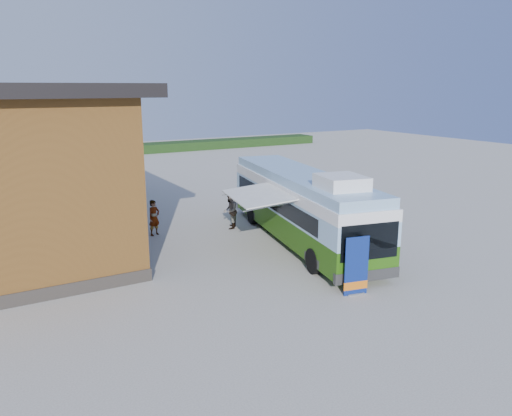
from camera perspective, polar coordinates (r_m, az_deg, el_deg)
ground at (r=22.79m, az=3.81°, el=-5.22°), size 100.00×100.00×0.00m
barn at (r=28.20m, az=-26.57°, el=4.54°), size 9.60×21.20×7.50m
hedge at (r=59.78m, az=-10.16°, el=6.88°), size 40.00×3.00×1.00m
bus at (r=24.11m, az=5.17°, el=0.45°), size 5.17×13.06×3.93m
awning at (r=22.37m, az=0.87°, el=2.08°), size 3.30×4.52×0.51m
banner at (r=18.47m, az=11.39°, el=-7.11°), size 0.95×0.31×2.20m
picnic_table at (r=26.36m, az=2.28°, el=-1.29°), size 1.53×1.42×0.75m
person_a at (r=25.81m, az=-11.57°, el=-1.09°), size 0.78×0.66×1.83m
person_b at (r=26.49m, az=-2.96°, el=-0.31°), size 1.14×1.20×1.95m
slurry_tanker at (r=34.56m, az=-18.84°, el=2.59°), size 2.75×5.21×2.01m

